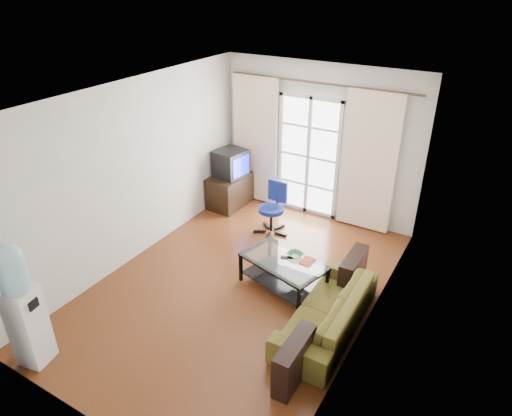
% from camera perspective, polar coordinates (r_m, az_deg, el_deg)
% --- Properties ---
extents(floor, '(5.20, 5.20, 0.00)m').
position_cam_1_polar(floor, '(6.61, -2.11, -9.63)').
color(floor, brown).
rests_on(floor, ground).
extents(ceiling, '(5.20, 5.20, 0.00)m').
position_cam_1_polar(ceiling, '(5.41, -2.62, 13.72)').
color(ceiling, white).
rests_on(ceiling, wall_back).
extents(wall_back, '(3.60, 0.02, 2.70)m').
position_cam_1_polar(wall_back, '(8.01, 7.82, 8.14)').
color(wall_back, silver).
rests_on(wall_back, floor).
extents(wall_front, '(3.60, 0.02, 2.70)m').
position_cam_1_polar(wall_front, '(4.31, -21.81, -12.84)').
color(wall_front, silver).
rests_on(wall_front, floor).
extents(wall_left, '(0.02, 5.20, 2.70)m').
position_cam_1_polar(wall_left, '(6.94, -15.00, 4.26)').
color(wall_left, silver).
rests_on(wall_left, floor).
extents(wall_right, '(0.02, 5.20, 2.70)m').
position_cam_1_polar(wall_right, '(5.25, 14.50, -3.69)').
color(wall_right, silver).
rests_on(wall_right, floor).
extents(french_door, '(1.16, 0.06, 2.15)m').
position_cam_1_polar(french_door, '(8.12, 6.56, 6.40)').
color(french_door, white).
rests_on(french_door, wall_back).
extents(curtain_rod, '(3.30, 0.04, 0.04)m').
position_cam_1_polar(curtain_rod, '(7.64, 8.02, 15.22)').
color(curtain_rod, '#4C3F2D').
rests_on(curtain_rod, wall_back).
extents(curtain_left, '(0.90, 0.07, 2.35)m').
position_cam_1_polar(curtain_left, '(8.47, -0.10, 8.41)').
color(curtain_left, '#FFE9CD').
rests_on(curtain_left, curtain_rod).
extents(curtain_right, '(0.90, 0.07, 2.35)m').
position_cam_1_polar(curtain_right, '(7.67, 13.92, 5.45)').
color(curtain_right, '#FFE9CD').
rests_on(curtain_right, curtain_rod).
extents(radiator, '(0.64, 0.12, 0.64)m').
position_cam_1_polar(radiator, '(8.09, 12.27, 0.02)').
color(radiator, gray).
rests_on(radiator, floor).
extents(sofa, '(1.87, 0.76, 0.54)m').
position_cam_1_polar(sofa, '(5.84, 8.90, -12.49)').
color(sofa, brown).
rests_on(sofa, floor).
extents(coffee_table, '(1.27, 0.92, 0.46)m').
position_cam_1_polar(coffee_table, '(6.39, 3.41, -7.77)').
color(coffee_table, silver).
rests_on(coffee_table, floor).
extents(bowl, '(0.32, 0.32, 0.05)m').
position_cam_1_polar(bowl, '(6.38, 4.91, -5.84)').
color(bowl, '#31863E').
rests_on(bowl, coffee_table).
extents(book, '(0.17, 0.23, 0.02)m').
position_cam_1_polar(book, '(6.32, 5.76, -6.42)').
color(book, '#A81420').
rests_on(book, coffee_table).
extents(remote, '(0.18, 0.11, 0.02)m').
position_cam_1_polar(remote, '(6.35, 3.87, -6.16)').
color(remote, black).
rests_on(remote, coffee_table).
extents(tv_stand, '(0.59, 0.85, 0.60)m').
position_cam_1_polar(tv_stand, '(8.60, -3.34, 2.19)').
color(tv_stand, black).
rests_on(tv_stand, floor).
extents(crt_tv, '(0.60, 0.60, 0.49)m').
position_cam_1_polar(crt_tv, '(8.41, -3.29, 5.66)').
color(crt_tv, black).
rests_on(crt_tv, tv_stand).
extents(task_chair, '(0.63, 0.63, 0.89)m').
position_cam_1_polar(task_chair, '(7.72, 2.03, -1.25)').
color(task_chair, black).
rests_on(task_chair, floor).
extents(water_cooler, '(0.38, 0.37, 1.56)m').
position_cam_1_polar(water_cooler, '(5.61, -27.24, -10.55)').
color(water_cooler, white).
rests_on(water_cooler, floor).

